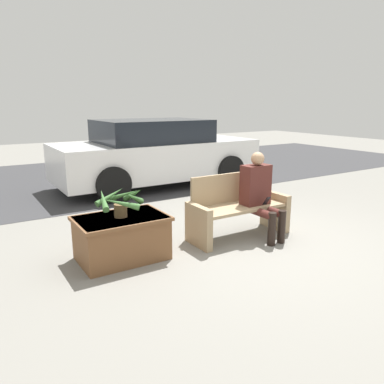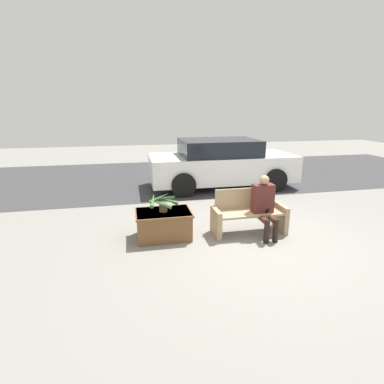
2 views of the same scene
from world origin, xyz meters
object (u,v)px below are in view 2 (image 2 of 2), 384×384
planter_box (164,224)px  parked_car (221,163)px  person_seated (264,204)px  bench (248,213)px  potted_plant (164,201)px

planter_box → parked_car: 4.11m
person_seated → planter_box: person_seated is taller
planter_box → person_seated: bearing=-8.2°
person_seated → planter_box: (-1.90, 0.27, -0.35)m
bench → planter_box: 1.67m
person_seated → parked_car: size_ratio=0.27×
person_seated → potted_plant: size_ratio=1.97×
planter_box → potted_plant: size_ratio=1.75×
bench → planter_box: bearing=177.0°
bench → planter_box: bench is taller
bench → parked_car: (0.53, 3.53, 0.34)m
bench → person_seated: (0.24, -0.18, 0.24)m
potted_plant → parked_car: bearing=57.6°
potted_plant → planter_box: bearing=-141.4°
bench → person_seated: person_seated is taller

